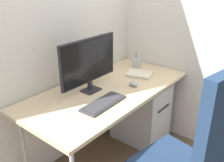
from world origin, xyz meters
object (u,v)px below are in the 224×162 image
keyboard (104,103)px  mouse (134,84)px  filing_cabinet (141,111)px  pen_holder (137,63)px  notebook (139,74)px  office_chair (194,156)px  monitor (89,62)px

keyboard → mouse: (0.42, 0.01, 0.01)m
keyboard → mouse: mouse is taller
filing_cabinet → keyboard: bearing=-170.6°
filing_cabinet → pen_holder: size_ratio=3.71×
pen_holder → notebook: pen_holder is taller
keyboard → pen_holder: size_ratio=2.29×
keyboard → pen_holder: pen_holder is taller
keyboard → mouse: size_ratio=4.08×
office_chair → monitor: 1.04m
pen_holder → notebook: (-0.19, -0.15, -0.03)m
filing_cabinet → notebook: 0.46m
mouse → pen_holder: (0.43, 0.25, 0.03)m
filing_cabinet → keyboard: (-0.75, -0.12, 0.45)m
mouse → notebook: (0.24, 0.10, -0.01)m
office_chair → keyboard: 0.73m
pen_holder → mouse: bearing=-149.8°
notebook → filing_cabinet: bearing=-7.0°
filing_cabinet → pen_holder: pen_holder is taller
office_chair → notebook: bearing=53.6°
pen_holder → filing_cabinet: bearing=-126.6°
mouse → pen_holder: 0.50m
keyboard → mouse: bearing=1.7°
pen_holder → notebook: size_ratio=0.74×
office_chair → keyboard: office_chair is taller
office_chair → filing_cabinet: size_ratio=1.92×
office_chair → pen_holder: 1.26m
filing_cabinet → mouse: bearing=-161.2°
notebook → monitor: bearing=148.2°
mouse → notebook: mouse is taller
office_chair → filing_cabinet: (0.68, 0.83, -0.28)m
filing_cabinet → mouse: mouse is taller
office_chair → notebook: office_chair is taller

